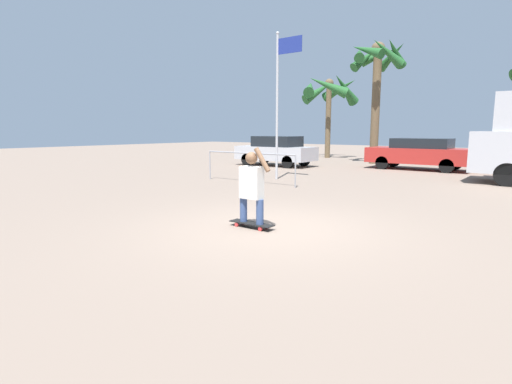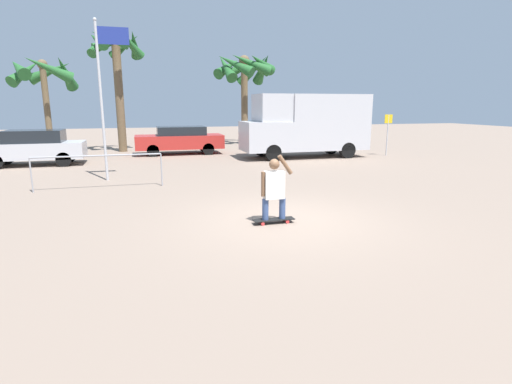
{
  "view_description": "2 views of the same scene",
  "coord_description": "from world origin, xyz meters",
  "px_view_note": "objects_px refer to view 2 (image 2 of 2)",
  "views": [
    {
      "loc": [
        4.27,
        -6.04,
        1.85
      ],
      "look_at": [
        -0.41,
        0.01,
        0.65
      ],
      "focal_mm": 28.0,
      "sensor_mm": 36.0,
      "label": 1
    },
    {
      "loc": [
        -3.06,
        -8.34,
        2.59
      ],
      "look_at": [
        -0.72,
        -0.11,
        0.71
      ],
      "focal_mm": 28.0,
      "sensor_mm": 36.0,
      "label": 2
    }
  ],
  "objects_px": {
    "palm_tree_far_left": "(42,74)",
    "street_sign": "(388,129)",
    "camper_van": "(307,124)",
    "palm_tree_near_van": "(245,69)",
    "skateboard": "(274,220)",
    "parked_car_red": "(180,139)",
    "parked_car_silver": "(34,147)",
    "flagpole": "(104,88)",
    "palm_tree_center_background": "(116,54)",
    "person_skateboarder": "(274,186)"
  },
  "relations": [
    {
      "from": "camper_van",
      "to": "street_sign",
      "type": "height_order",
      "value": "camper_van"
    },
    {
      "from": "skateboard",
      "to": "parked_car_silver",
      "type": "distance_m",
      "value": 13.33
    },
    {
      "from": "palm_tree_near_van",
      "to": "street_sign",
      "type": "distance_m",
      "value": 10.4
    },
    {
      "from": "person_skateboarder",
      "to": "flagpole",
      "type": "xyz_separation_m",
      "value": [
        -3.86,
        6.52,
        2.29
      ]
    },
    {
      "from": "skateboard",
      "to": "palm_tree_far_left",
      "type": "bearing_deg",
      "value": 113.8
    },
    {
      "from": "camper_van",
      "to": "skateboard",
      "type": "bearing_deg",
      "value": -116.51
    },
    {
      "from": "camper_van",
      "to": "palm_tree_center_background",
      "type": "distance_m",
      "value": 10.99
    },
    {
      "from": "parked_car_red",
      "to": "street_sign",
      "type": "relative_size",
      "value": 2.17
    },
    {
      "from": "person_skateboarder",
      "to": "street_sign",
      "type": "height_order",
      "value": "street_sign"
    },
    {
      "from": "parked_car_red",
      "to": "palm_tree_center_background",
      "type": "bearing_deg",
      "value": 145.69
    },
    {
      "from": "camper_van",
      "to": "flagpole",
      "type": "xyz_separation_m",
      "value": [
        -9.11,
        -4.0,
        1.46
      ]
    },
    {
      "from": "palm_tree_far_left",
      "to": "parked_car_red",
      "type": "bearing_deg",
      "value": -32.56
    },
    {
      "from": "skateboard",
      "to": "street_sign",
      "type": "relative_size",
      "value": 0.44
    },
    {
      "from": "camper_van",
      "to": "parked_car_silver",
      "type": "bearing_deg",
      "value": 177.06
    },
    {
      "from": "palm_tree_near_van",
      "to": "palm_tree_far_left",
      "type": "relative_size",
      "value": 1.1
    },
    {
      "from": "camper_van",
      "to": "palm_tree_far_left",
      "type": "xyz_separation_m",
      "value": [
        -13.28,
        7.7,
        2.68
      ]
    },
    {
      "from": "person_skateboarder",
      "to": "parked_car_red",
      "type": "relative_size",
      "value": 0.31
    },
    {
      "from": "palm_tree_near_van",
      "to": "palm_tree_far_left",
      "type": "distance_m",
      "value": 12.04
    },
    {
      "from": "palm_tree_near_van",
      "to": "skateboard",
      "type": "bearing_deg",
      "value": -102.47
    },
    {
      "from": "palm_tree_center_background",
      "to": "palm_tree_far_left",
      "type": "height_order",
      "value": "palm_tree_center_background"
    },
    {
      "from": "palm_tree_near_van",
      "to": "palm_tree_center_background",
      "type": "bearing_deg",
      "value": -162.73
    },
    {
      "from": "camper_van",
      "to": "palm_tree_near_van",
      "type": "distance_m",
      "value": 8.28
    },
    {
      "from": "parked_car_silver",
      "to": "street_sign",
      "type": "bearing_deg",
      "value": -4.24
    },
    {
      "from": "parked_car_silver",
      "to": "palm_tree_center_background",
      "type": "relative_size",
      "value": 0.63
    },
    {
      "from": "palm_tree_far_left",
      "to": "camper_van",
      "type": "bearing_deg",
      "value": -30.1
    },
    {
      "from": "palm_tree_near_van",
      "to": "palm_tree_far_left",
      "type": "xyz_separation_m",
      "value": [
        -12.03,
        0.14,
        -0.49
      ]
    },
    {
      "from": "palm_tree_center_background",
      "to": "flagpole",
      "type": "distance_m",
      "value": 9.36
    },
    {
      "from": "parked_car_red",
      "to": "palm_tree_far_left",
      "type": "bearing_deg",
      "value": 147.44
    },
    {
      "from": "camper_van",
      "to": "palm_tree_far_left",
      "type": "bearing_deg",
      "value": 149.9
    },
    {
      "from": "parked_car_red",
      "to": "street_sign",
      "type": "bearing_deg",
      "value": -19.69
    },
    {
      "from": "parked_car_red",
      "to": "flagpole",
      "type": "distance_m",
      "value": 8.05
    },
    {
      "from": "person_skateboarder",
      "to": "palm_tree_far_left",
      "type": "xyz_separation_m",
      "value": [
        -8.03,
        18.22,
        3.5
      ]
    },
    {
      "from": "parked_car_silver",
      "to": "flagpole",
      "type": "xyz_separation_m",
      "value": [
        3.39,
        -4.64,
        2.34
      ]
    },
    {
      "from": "camper_van",
      "to": "parked_car_red",
      "type": "bearing_deg",
      "value": 153.04
    },
    {
      "from": "palm_tree_far_left",
      "to": "street_sign",
      "type": "relative_size",
      "value": 2.58
    },
    {
      "from": "skateboard",
      "to": "parked_car_silver",
      "type": "xyz_separation_m",
      "value": [
        -7.25,
        11.16,
        0.71
      ]
    },
    {
      "from": "flagpole",
      "to": "parked_car_silver",
      "type": "bearing_deg",
      "value": 126.18
    },
    {
      "from": "flagpole",
      "to": "palm_tree_near_van",
      "type": "bearing_deg",
      "value": 55.77
    },
    {
      "from": "person_skateboarder",
      "to": "palm_tree_near_van",
      "type": "height_order",
      "value": "palm_tree_near_van"
    },
    {
      "from": "person_skateboarder",
      "to": "parked_car_silver",
      "type": "relative_size",
      "value": 0.35
    },
    {
      "from": "palm_tree_center_background",
      "to": "camper_van",
      "type": "bearing_deg",
      "value": -29.54
    },
    {
      "from": "camper_van",
      "to": "street_sign",
      "type": "bearing_deg",
      "value": -8.09
    },
    {
      "from": "skateboard",
      "to": "palm_tree_near_van",
      "type": "xyz_separation_m",
      "value": [
        4.0,
        18.07,
        4.75
      ]
    },
    {
      "from": "skateboard",
      "to": "parked_car_red",
      "type": "distance_m",
      "value": 13.62
    },
    {
      "from": "parked_car_red",
      "to": "parked_car_silver",
      "type": "distance_m",
      "value": 6.91
    },
    {
      "from": "palm_tree_near_van",
      "to": "parked_car_silver",
      "type": "bearing_deg",
      "value": -148.43
    },
    {
      "from": "skateboard",
      "to": "flagpole",
      "type": "xyz_separation_m",
      "value": [
        -3.86,
        6.52,
        3.05
      ]
    },
    {
      "from": "camper_van",
      "to": "palm_tree_near_van",
      "type": "xyz_separation_m",
      "value": [
        -1.25,
        7.55,
        3.16
      ]
    },
    {
      "from": "flagpole",
      "to": "camper_van",
      "type": "bearing_deg",
      "value": 23.69
    },
    {
      "from": "palm_tree_near_van",
      "to": "flagpole",
      "type": "bearing_deg",
      "value": -124.23
    }
  ]
}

